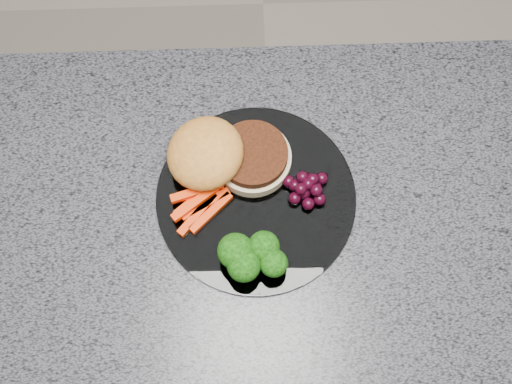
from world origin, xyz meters
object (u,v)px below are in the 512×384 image
plate (256,198)px  burger (222,156)px  grape_bunch (307,188)px  island_cabinet (284,317)px

plate → burger: burger is taller
grape_bunch → island_cabinet: bearing=-100.7°
burger → island_cabinet: bearing=-60.2°
plate → burger: (-0.04, 0.05, 0.03)m
burger → plate: bearing=-57.3°
island_cabinet → plate: (-0.05, 0.07, 0.47)m
island_cabinet → plate: size_ratio=4.62×
plate → burger: size_ratio=1.49×
grape_bunch → burger: bearing=158.4°
island_cabinet → grape_bunch: (0.01, 0.08, 0.49)m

